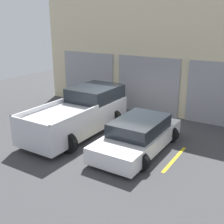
# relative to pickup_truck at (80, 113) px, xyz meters

# --- Properties ---
(ground_plane) EXTENTS (28.00, 28.00, 0.00)m
(ground_plane) POSITION_rel_pickup_truck_xyz_m (1.45, 1.04, -0.85)
(ground_plane) COLOR #3D3D3F
(shophouse_building) EXTENTS (13.46, 0.68, 5.80)m
(shophouse_building) POSITION_rel_pickup_truck_xyz_m (1.45, 4.32, 1.98)
(shophouse_building) COLOR beige
(shophouse_building) RESTS_ON ground
(pickup_truck) EXTENTS (2.52, 5.14, 1.81)m
(pickup_truck) POSITION_rel_pickup_truck_xyz_m (0.00, 0.00, 0.00)
(pickup_truck) COLOR silver
(pickup_truck) RESTS_ON ground
(sedan_white) EXTENTS (2.18, 4.33, 1.20)m
(sedan_white) POSITION_rel_pickup_truck_xyz_m (2.91, -0.23, -0.29)
(sedan_white) COLOR white
(sedan_white) RESTS_ON ground
(parking_stripe_far_left) EXTENTS (0.12, 2.20, 0.01)m
(parking_stripe_far_left) POSITION_rel_pickup_truck_xyz_m (-1.45, -0.26, -0.85)
(parking_stripe_far_left) COLOR gold
(parking_stripe_far_left) RESTS_ON ground
(parking_stripe_left) EXTENTS (0.12, 2.20, 0.01)m
(parking_stripe_left) POSITION_rel_pickup_truck_xyz_m (1.45, -0.26, -0.85)
(parking_stripe_left) COLOR gold
(parking_stripe_left) RESTS_ON ground
(parking_stripe_centre) EXTENTS (0.12, 2.20, 0.01)m
(parking_stripe_centre) POSITION_rel_pickup_truck_xyz_m (4.36, -0.26, -0.85)
(parking_stripe_centre) COLOR gold
(parking_stripe_centre) RESTS_ON ground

